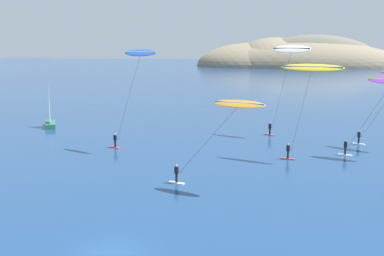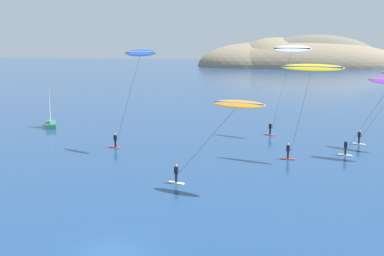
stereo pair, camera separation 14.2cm
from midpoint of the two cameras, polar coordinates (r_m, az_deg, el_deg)
name	(u,v)px [view 1 (the left image)]	position (r m, az deg, el deg)	size (l,w,h in m)	color
ground_plane	(112,254)	(29.68, -9.58, -14.46)	(600.00, 600.00, 0.00)	navy
headland_island	(287,67)	(237.13, 11.23, 7.15)	(98.23, 51.00, 30.17)	#84755B
sailboat_near	(50,122)	(73.00, -16.52, 0.66)	(3.29, 5.80, 5.70)	#23664C
kitesurfer_blue	(138,63)	(53.28, -6.54, 7.68)	(6.67, 3.97, 11.51)	red
kitesurfer_orange	(232,112)	(38.70, 4.66, 1.89)	(8.49, 4.05, 7.74)	silver
kitesurfer_white	(290,56)	(62.58, 11.45, 8.39)	(5.60, 3.46, 11.88)	red
kitesurfer_yellow	(310,75)	(50.01, 13.74, 6.13)	(6.32, 3.27, 10.12)	red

